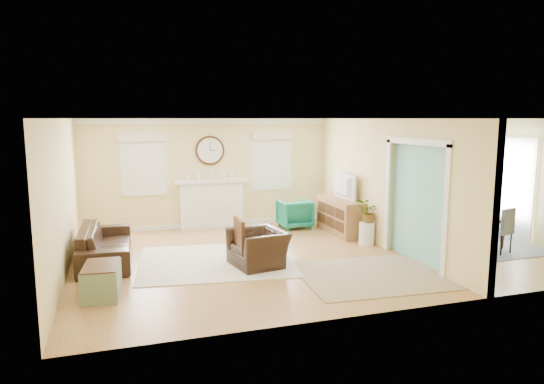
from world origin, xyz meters
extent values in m
plane|color=#A57A43|center=(0.00, 0.00, 0.00)|extent=(9.00, 9.00, 0.00)
cube|color=#EBD381|center=(0.00, 3.00, 1.30)|extent=(9.00, 0.02, 2.60)
cube|color=#EBD381|center=(0.00, -3.00, 1.30)|extent=(9.00, 0.02, 2.60)
cube|color=#EBD381|center=(-4.50, 0.00, 1.30)|extent=(0.02, 6.00, 2.60)
cube|color=#EBD381|center=(4.50, 0.00, 1.30)|extent=(0.02, 6.00, 2.60)
cube|color=white|center=(0.00, 0.00, 2.60)|extent=(9.00, 6.00, 0.02)
cube|color=#EBD381|center=(1.50, 1.40, 1.30)|extent=(0.12, 3.20, 2.60)
cube|color=#EBD381|center=(1.50, -2.50, 1.30)|extent=(0.12, 1.00, 2.60)
cube|color=#EBD381|center=(1.50, -1.10, 2.40)|extent=(0.12, 1.80, 0.40)
cube|color=white|center=(1.43, -0.20, 1.10)|extent=(0.04, 0.12, 2.20)
cube|color=white|center=(1.43, -2.00, 1.10)|extent=(0.04, 0.12, 2.20)
cube|color=white|center=(1.43, -1.10, 2.20)|extent=(0.04, 1.92, 0.12)
cube|color=#74D2CF|center=(1.57, 0.00, 1.30)|extent=(0.02, 6.00, 2.60)
cube|color=white|center=(-1.50, 2.88, 0.55)|extent=(1.50, 0.24, 1.10)
cube|color=white|center=(-1.50, 2.85, 1.13)|extent=(1.70, 0.30, 0.08)
cube|color=black|center=(-1.50, 2.98, 0.50)|extent=(0.85, 0.02, 0.75)
cube|color=gold|center=(-1.50, 2.87, 0.42)|extent=(0.85, 0.02, 0.62)
cylinder|color=#442612|center=(-1.50, 2.97, 1.85)|extent=(0.70, 0.06, 0.70)
cylinder|color=silver|center=(-1.50, 2.94, 1.85)|extent=(0.60, 0.01, 0.60)
cube|color=black|center=(-1.50, 2.93, 1.95)|extent=(0.02, 0.01, 0.20)
cube|color=black|center=(-1.44, 2.93, 1.85)|extent=(0.12, 0.01, 0.02)
cube|color=white|center=(-3.05, 2.98, 1.55)|extent=(0.90, 0.03, 1.30)
cube|color=white|center=(-3.05, 2.95, 1.55)|extent=(1.00, 0.04, 1.40)
cube|color=silver|center=(-3.05, 2.91, 2.18)|extent=(1.05, 0.10, 0.18)
cube|color=white|center=(0.05, 2.98, 1.55)|extent=(0.90, 0.03, 1.30)
cube|color=white|center=(0.05, 2.95, 1.55)|extent=(1.00, 0.04, 1.40)
cube|color=silver|center=(0.05, 2.91, 2.18)|extent=(1.05, 0.10, 0.18)
cube|color=white|center=(4.47, 0.00, 1.10)|extent=(0.03, 1.60, 2.10)
cube|color=white|center=(4.44, 0.00, 1.10)|extent=(0.03, 1.70, 2.20)
cylinder|color=gold|center=(3.00, 0.00, 2.45)|extent=(0.02, 0.02, 0.30)
sphere|color=white|center=(3.00, 0.00, 2.20)|extent=(0.30, 0.30, 0.30)
cube|color=silver|center=(-1.97, 0.02, 0.01)|extent=(3.03, 2.71, 0.01)
cube|color=tan|center=(0.40, -1.56, 0.01)|extent=(2.59, 2.17, 0.01)
cube|color=slate|center=(3.34, -0.07, 0.01)|extent=(2.41, 3.02, 0.01)
imported|color=black|center=(-3.89, 0.67, 0.33)|extent=(0.94, 2.27, 0.66)
imported|color=black|center=(-1.29, -0.44, 0.32)|extent=(1.02, 1.12, 0.64)
imported|color=#056D4C|center=(0.39, 2.22, 0.34)|extent=(0.74, 0.76, 0.68)
cube|color=gray|center=(-3.91, -1.18, 0.23)|extent=(0.57, 0.87, 0.46)
cube|color=#442612|center=(-3.91, -1.18, 0.47)|extent=(0.55, 0.82, 0.02)
cube|color=#8B6644|center=(1.20, 1.37, 0.40)|extent=(0.53, 1.59, 0.80)
cube|color=#442612|center=(0.93, 0.89, 0.55)|extent=(0.01, 0.42, 0.22)
cube|color=#442612|center=(0.93, 0.89, 0.28)|extent=(0.01, 0.42, 0.22)
cube|color=#442612|center=(0.93, 1.37, 0.55)|extent=(0.01, 0.42, 0.22)
cube|color=#442612|center=(0.93, 1.37, 0.28)|extent=(0.01, 0.42, 0.22)
cube|color=#442612|center=(0.93, 1.84, 0.55)|extent=(0.01, 0.42, 0.22)
cube|color=#442612|center=(0.93, 1.84, 0.28)|extent=(0.01, 0.42, 0.22)
imported|color=black|center=(1.18, 1.37, 1.09)|extent=(0.14, 1.02, 0.59)
cylinder|color=white|center=(1.25, 0.26, 0.23)|extent=(0.32, 0.32, 0.47)
imported|color=#337F33|center=(1.25, 0.26, 0.69)|extent=(0.51, 0.48, 0.45)
imported|color=#442612|center=(3.34, -0.07, 0.31)|extent=(1.04, 1.80, 0.62)
cube|color=slate|center=(3.43, 1.11, 0.48)|extent=(0.49, 0.49, 0.05)
cube|color=slate|center=(3.43, 1.11, 0.74)|extent=(0.45, 0.10, 0.53)
cylinder|color=black|center=(3.59, 1.31, 0.22)|extent=(0.03, 0.03, 0.44)
cylinder|color=black|center=(3.63, 0.95, 0.22)|extent=(0.03, 0.03, 0.44)
cylinder|color=black|center=(3.23, 1.27, 0.22)|extent=(0.03, 0.03, 0.44)
cylinder|color=black|center=(3.28, 0.91, 0.22)|extent=(0.03, 0.03, 0.44)
cube|color=slate|center=(3.39, -1.08, 0.43)|extent=(0.49, 0.49, 0.05)
cube|color=slate|center=(3.39, -1.08, 0.67)|extent=(0.40, 0.16, 0.48)
cylinder|color=black|center=(3.28, -1.28, 0.20)|extent=(0.03, 0.03, 0.40)
cylinder|color=black|center=(3.19, -0.97, 0.20)|extent=(0.03, 0.03, 0.40)
cylinder|color=black|center=(3.59, -1.19, 0.20)|extent=(0.03, 0.03, 0.40)
cylinder|color=black|center=(3.50, -0.88, 0.20)|extent=(0.03, 0.03, 0.40)
cube|color=white|center=(2.59, -0.03, 0.41)|extent=(0.46, 0.46, 0.05)
cube|color=white|center=(2.59, -0.03, 0.64)|extent=(0.13, 0.38, 0.46)
cylinder|color=black|center=(2.41, 0.09, 0.19)|extent=(0.03, 0.03, 0.38)
cylinder|color=black|center=(2.71, 0.16, 0.19)|extent=(0.03, 0.03, 0.38)
cylinder|color=black|center=(2.48, -0.21, 0.19)|extent=(0.03, 0.03, 0.38)
cylinder|color=black|center=(2.78, -0.14, 0.19)|extent=(0.03, 0.03, 0.38)
cube|color=slate|center=(3.90, -0.04, 0.47)|extent=(0.45, 0.45, 0.05)
cube|color=slate|center=(3.90, -0.04, 0.73)|extent=(0.07, 0.44, 0.52)
cylinder|color=black|center=(4.07, -0.23, 0.22)|extent=(0.03, 0.03, 0.44)
cylinder|color=black|center=(3.72, -0.21, 0.22)|extent=(0.03, 0.03, 0.44)
cylinder|color=black|center=(4.08, 0.13, 0.22)|extent=(0.03, 0.03, 0.44)
cylinder|color=black|center=(3.73, 0.14, 0.22)|extent=(0.03, 0.03, 0.44)
camera|label=1|loc=(-3.61, -8.48, 2.60)|focal=32.00mm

